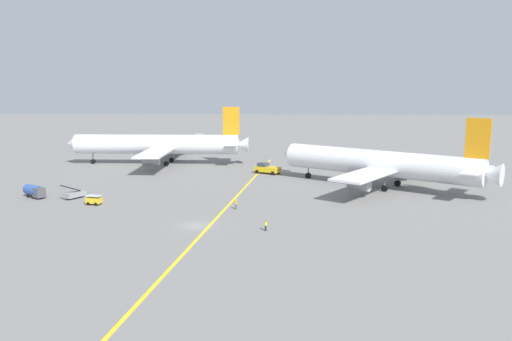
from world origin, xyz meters
The scene contains 11 objects.
ground_plane centered at (0.00, 0.00, 0.00)m, with size 600.00×600.00×0.00m, color slate.
taxiway_stripe centered at (3.16, 10.00, 0.00)m, with size 0.50×120.00×0.01m, color yellow.
airliner_at_gate_left centered at (-19.82, 60.39, 5.33)m, with size 49.61×42.10×15.53m.
airliner_being_pushed centered at (33.75, 30.86, 5.03)m, with size 42.09×35.54×15.28m.
pushback_tug centered at (9.87, 46.96, 1.22)m, with size 8.82×5.89×2.87m.
gse_baggage_cart_near_cluster centered at (-20.63, 13.00, 0.86)m, with size 3.00×2.10×1.71m.
gse_fuel_bowser_stubby centered at (-33.95, 18.17, 1.33)m, with size 5.11×4.30×2.40m.
gse_belt_loader_portside centered at (-26.23, 18.00, 0.83)m, with size 3.52×4.90×3.02m.
ground_crew_marshaller_foreground centered at (10.60, -2.35, 0.84)m, with size 0.48×0.36×1.62m.
ground_crew_wing_walker_right centered at (5.18, 10.68, 0.92)m, with size 0.36×0.49×1.75m.
jet_bridge centered at (-15.05, 81.47, 3.95)m, with size 8.49×19.01×5.72m.
Camera 1 is at (12.13, -74.53, 21.27)m, focal length 35.53 mm.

